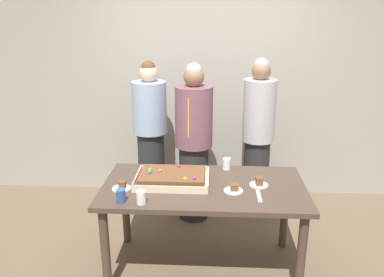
{
  "coord_description": "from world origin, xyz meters",
  "views": [
    {
      "loc": [
        0.07,
        -2.9,
        2.12
      ],
      "look_at": [
        -0.1,
        0.15,
        1.13
      ],
      "focal_mm": 36.43,
      "sensor_mm": 36.0,
      "label": 1
    }
  ],
  "objects": [
    {
      "name": "plated_slice_far_left",
      "position": [
        -0.65,
        -0.11,
        0.8
      ],
      "size": [
        0.15,
        0.15,
        0.07
      ],
      "color": "white",
      "rests_on": "party_table"
    },
    {
      "name": "person_green_shirt_behind",
      "position": [
        0.54,
        1.04,
        0.88
      ],
      "size": [
        0.34,
        0.34,
        1.69
      ],
      "rotation": [
        0.0,
        0.0,
        -2.25
      ],
      "color": "#28282D",
      "rests_on": "ground_plane"
    },
    {
      "name": "drink_cup_far_end",
      "position": [
        -0.61,
        -0.33,
        0.83
      ],
      "size": [
        0.07,
        0.07,
        0.1
      ],
      "primitive_type": "cylinder",
      "color": "#2D5199",
      "rests_on": "party_table"
    },
    {
      "name": "drink_cup_nearest",
      "position": [
        0.19,
        0.36,
        0.83
      ],
      "size": [
        0.07,
        0.07,
        0.1
      ],
      "primitive_type": "cylinder",
      "color": "white",
      "rests_on": "party_table"
    },
    {
      "name": "plated_slice_near_left",
      "position": [
        0.45,
        0.01,
        0.8
      ],
      "size": [
        0.15,
        0.15,
        0.08
      ],
      "color": "white",
      "rests_on": "party_table"
    },
    {
      "name": "person_striped_tie_right",
      "position": [
        -0.61,
        1.11,
        0.84
      ],
      "size": [
        0.36,
        0.36,
        1.65
      ],
      "rotation": [
        0.0,
        0.0,
        -1.25
      ],
      "color": "#28282D",
      "rests_on": "ground_plane"
    },
    {
      "name": "party_table",
      "position": [
        0.0,
        0.0,
        0.68
      ],
      "size": [
        1.65,
        0.87,
        0.78
      ],
      "color": "#47382D",
      "rests_on": "ground_plane"
    },
    {
      "name": "ground_plane",
      "position": [
        0.0,
        0.0,
        0.0
      ],
      "size": [
        12.0,
        12.0,
        0.0
      ],
      "primitive_type": "plane",
      "color": "brown"
    },
    {
      "name": "person_serving_front",
      "position": [
        -0.13,
        0.87,
        0.85
      ],
      "size": [
        0.38,
        0.38,
        1.66
      ],
      "rotation": [
        0.0,
        0.0,
        -1.73
      ],
      "color": "#28282D",
      "rests_on": "ground_plane"
    },
    {
      "name": "plated_slice_near_right",
      "position": [
        0.24,
        -0.1,
        0.8
      ],
      "size": [
        0.15,
        0.15,
        0.06
      ],
      "color": "white",
      "rests_on": "party_table"
    },
    {
      "name": "drink_cup_middle",
      "position": [
        -0.45,
        -0.34,
        0.83
      ],
      "size": [
        0.07,
        0.07,
        0.1
      ],
      "primitive_type": "cylinder",
      "color": "white",
      "rests_on": "party_table"
    },
    {
      "name": "sheet_cake",
      "position": [
        -0.26,
        0.04,
        0.82
      ],
      "size": [
        0.6,
        0.42,
        0.11
      ],
      "color": "beige",
      "rests_on": "party_table"
    },
    {
      "name": "cake_server_utensil",
      "position": [
        0.43,
        -0.18,
        0.78
      ],
      "size": [
        0.03,
        0.2,
        0.01
      ],
      "primitive_type": "cube",
      "color": "silver",
      "rests_on": "party_table"
    },
    {
      "name": "interior_back_panel",
      "position": [
        0.0,
        1.6,
        1.5
      ],
      "size": [
        8.0,
        0.12,
        3.0
      ],
      "primitive_type": "cube",
      "color": "#9E998E",
      "rests_on": "ground_plane"
    }
  ]
}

